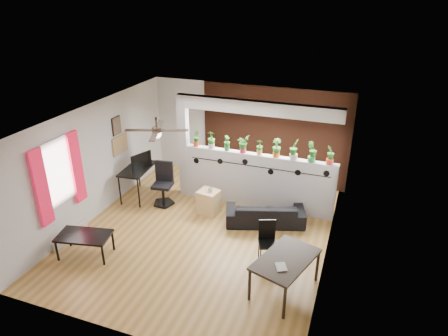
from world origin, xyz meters
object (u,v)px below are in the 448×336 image
potted_plant_1 (211,139)px  potted_plant_2 (227,143)px  potted_plant_7 (312,151)px  coffee_table (84,237)px  ceiling_fan (157,131)px  folding_chair (267,237)px  potted_plant_4 (260,147)px  sofa (265,213)px  office_chair (164,186)px  potted_plant_0 (196,138)px  cube_shelf (209,202)px  computer_desk (138,171)px  potted_plant_5 (277,147)px  potted_plant_6 (294,149)px  cup (210,190)px  potted_plant_3 (243,143)px  potted_plant_8 (331,154)px  dining_table (286,262)px

potted_plant_1 → potted_plant_2: size_ratio=1.19×
potted_plant_7 → coffee_table: potted_plant_7 is taller
ceiling_fan → folding_chair: 2.95m
potted_plant_1 → coffee_table: 3.59m
potted_plant_2 → potted_plant_4: same height
sofa → office_chair: office_chair is taller
potted_plant_7 → potted_plant_2: bearing=180.0°
potted_plant_1 → potted_plant_0: bearing=-180.0°
folding_chair → cube_shelf: bearing=143.8°
computer_desk → potted_plant_2: bearing=14.6°
potted_plant_1 → coffee_table: potted_plant_1 is taller
potted_plant_4 → sofa: (0.37, -0.69, -1.30)m
potted_plant_4 → office_chair: potted_plant_4 is taller
potted_plant_5 → potted_plant_6: (0.40, 0.00, 0.02)m
potted_plant_6 → cup: 2.12m
potted_plant_1 → potted_plant_6: potted_plant_6 is taller
potted_plant_5 → potted_plant_7: potted_plant_7 is taller
sofa → coffee_table: bearing=19.9°
ceiling_fan → potted_plant_2: size_ratio=3.32×
potted_plant_3 → potted_plant_4: size_ratio=1.17×
potted_plant_3 → potted_plant_5: 0.79m
potted_plant_8 → potted_plant_3: bearing=180.0°
potted_plant_3 → coffee_table: 3.98m
potted_plant_6 → folding_chair: bearing=-91.8°
potted_plant_3 → cube_shelf: (-0.60, -0.70, -1.29)m
office_chair → sofa: bearing=-0.6°
cube_shelf → cup: cup is taller
potted_plant_7 → cube_shelf: (-2.18, -0.70, -1.31)m
cup → potted_plant_2: bearing=77.5°
potted_plant_2 → potted_plant_7: 1.98m
potted_plant_7 → sofa: size_ratio=0.28×
potted_plant_8 → office_chair: (-3.76, -0.66, -1.12)m
potted_plant_0 → cup: (0.64, -0.70, -0.94)m
cup → computer_desk: computer_desk is taller
potted_plant_3 → potted_plant_6: size_ratio=0.88×
potted_plant_7 → folding_chair: bearing=-103.2°
potted_plant_4 → folding_chair: bearing=-69.6°
potted_plant_1 → potted_plant_4: size_ratio=1.19×
potted_plant_4 → cube_shelf: bearing=-144.9°
cup → folding_chair: 2.10m
potted_plant_1 → potted_plant_2: potted_plant_1 is taller
dining_table → ceiling_fan: bearing=162.2°
folding_chair → potted_plant_0: bearing=139.7°
potted_plant_2 → cup: 1.18m
potted_plant_7 → computer_desk: potted_plant_7 is taller
dining_table → sofa: bearing=113.2°
ceiling_fan → potted_plant_0: size_ratio=3.12×
potted_plant_1 → potted_plant_7: potted_plant_7 is taller
sofa → cup: cup is taller
potted_plant_0 → potted_plant_2: 0.79m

